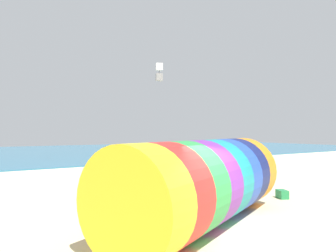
% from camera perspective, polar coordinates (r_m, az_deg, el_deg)
% --- Properties ---
extents(ground_plane, '(120.00, 120.00, 0.00)m').
position_cam_1_polar(ground_plane, '(7.89, 14.45, -22.26)').
color(ground_plane, beige).
extents(sea, '(120.00, 40.00, 0.10)m').
position_cam_1_polar(sea, '(44.87, -25.64, -4.66)').
color(sea, teal).
rests_on(sea, ground).
extents(giant_inflatable_tube, '(7.91, 5.43, 2.60)m').
position_cam_1_polar(giant_inflatable_tube, '(9.43, 6.74, -10.58)').
color(giant_inflatable_tube, yellow).
rests_on(giant_inflatable_tube, ground).
extents(kite_handler, '(0.28, 0.39, 1.61)m').
position_cam_1_polar(kite_handler, '(14.69, 17.17, -9.07)').
color(kite_handler, black).
rests_on(kite_handler, ground).
extents(kite_white_box, '(0.53, 0.53, 1.16)m').
position_cam_1_polar(kite_white_box, '(19.02, -1.69, 10.23)').
color(kite_white_box, white).
extents(cooler_box, '(0.54, 0.62, 0.36)m').
position_cam_1_polar(cooler_box, '(14.05, 20.92, -12.04)').
color(cooler_box, '#268C4C').
rests_on(cooler_box, ground).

